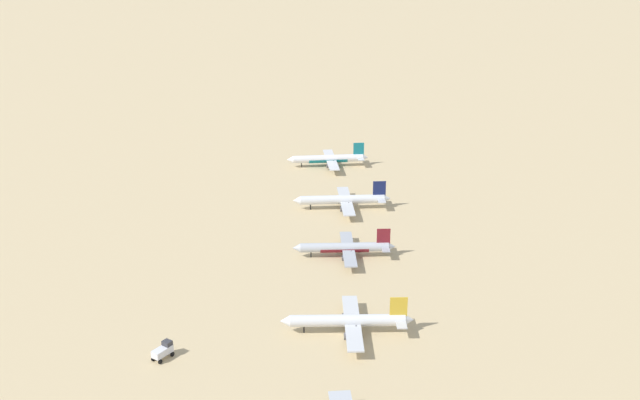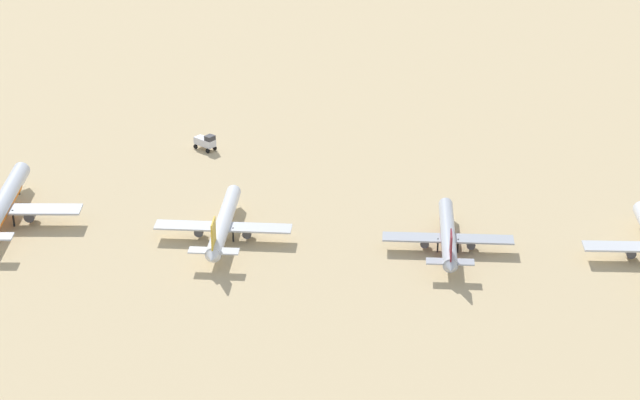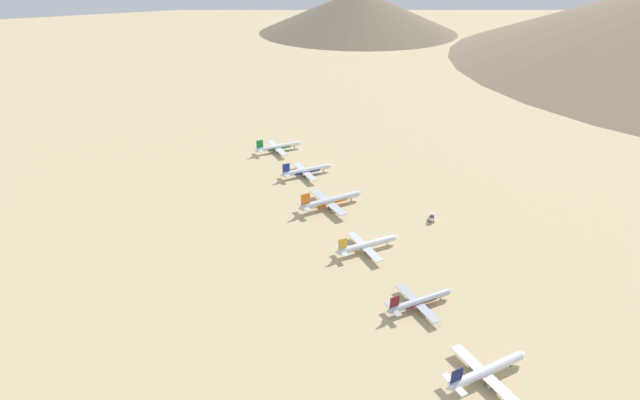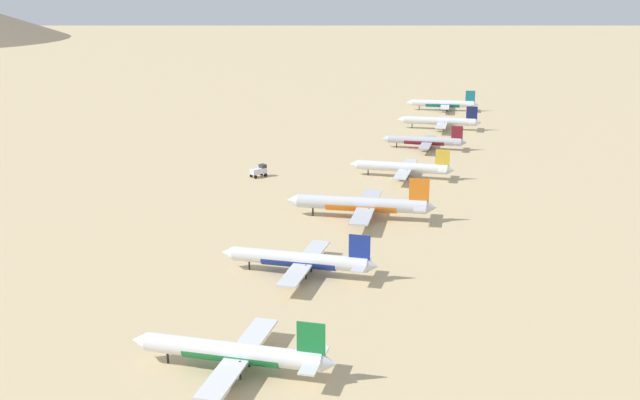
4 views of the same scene
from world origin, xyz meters
The scene contains 9 objects.
ground_plane centered at (0.00, 0.00, 0.00)m, with size 1800.00×1800.00×0.00m, color tan.
parked_jet_0 centered at (0.42, -133.38, 3.26)m, with size 33.95×27.64×9.79m.
parked_jet_1 centered at (-3.97, -85.76, 3.39)m, with size 34.89×28.34×10.06m.
parked_jet_2 centered at (-3.13, -45.91, 3.03)m, with size 31.53×25.57×9.10m.
parked_jet_3 centered at (-2.37, -1.59, 3.27)m, with size 33.63×27.25×9.72m.
parked_jet_4 centered at (0.80, 44.39, 3.85)m, with size 40.11×32.64×11.56m.
parked_jet_5 centered at (4.97, 87.41, 3.36)m, with size 34.92×28.29×10.09m.
parked_jet_6 centered at (3.07, 131.14, 3.37)m, with size 35.09×28.44×10.14m.
service_truck centered at (42.07, 9.79, 2.08)m, with size 5.07×5.66×3.90m.
Camera 4 is at (-40.49, 237.37, 61.91)m, focal length 43.80 mm.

